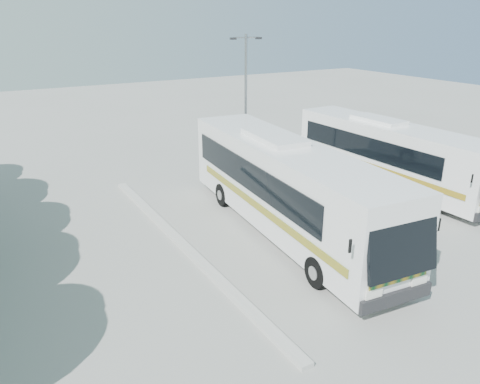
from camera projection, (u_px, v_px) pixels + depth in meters
ground at (259, 253)px, 17.89m from camera, size 100.00×100.00×0.00m
kerb_divider at (182, 244)px, 18.40m from camera, size 0.40×16.00×0.15m
coach_main at (286, 186)px, 18.99m from camera, size 3.85×13.48×3.69m
coach_adjacent at (390, 153)px, 24.39m from camera, size 2.76×11.88×3.28m
lamppost at (246, 97)px, 26.43m from camera, size 1.86×0.37×7.59m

